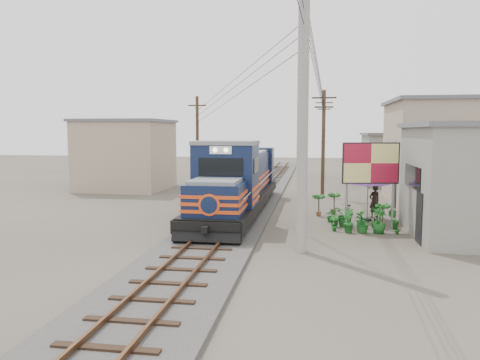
% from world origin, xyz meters
% --- Properties ---
extents(ground, '(120.00, 120.00, 0.00)m').
position_xyz_m(ground, '(0.00, 0.00, 0.00)').
color(ground, '#473F35').
rests_on(ground, ground).
extents(ballast, '(3.60, 70.00, 0.16)m').
position_xyz_m(ballast, '(0.00, 10.00, 0.08)').
color(ballast, '#595651').
rests_on(ballast, ground).
extents(track, '(1.15, 70.00, 0.12)m').
position_xyz_m(track, '(0.00, 10.00, 0.26)').
color(track, '#51331E').
rests_on(track, ground).
extents(locomotive, '(2.79, 15.17, 3.76)m').
position_xyz_m(locomotive, '(0.00, 6.95, 1.66)').
color(locomotive, black).
rests_on(locomotive, ground).
extents(utility_pole_main, '(0.40, 0.40, 10.00)m').
position_xyz_m(utility_pole_main, '(3.50, -0.50, 5.00)').
color(utility_pole_main, '#9E9B93').
rests_on(utility_pole_main, ground).
extents(wooden_pole_mid, '(1.60, 0.24, 7.00)m').
position_xyz_m(wooden_pole_mid, '(4.50, 14.00, 3.68)').
color(wooden_pole_mid, '#4C3826').
rests_on(wooden_pole_mid, ground).
extents(wooden_pole_far, '(1.60, 0.24, 7.50)m').
position_xyz_m(wooden_pole_far, '(4.80, 28.00, 3.93)').
color(wooden_pole_far, '#4C3826').
rests_on(wooden_pole_far, ground).
extents(wooden_pole_left, '(1.60, 0.24, 7.00)m').
position_xyz_m(wooden_pole_left, '(-5.00, 18.00, 3.68)').
color(wooden_pole_left, '#4C3826').
rests_on(wooden_pole_left, ground).
extents(power_lines, '(9.65, 19.00, 3.30)m').
position_xyz_m(power_lines, '(-0.14, 8.49, 7.56)').
color(power_lines, black).
rests_on(power_lines, ground).
extents(shophouse_mid, '(8.40, 7.35, 6.20)m').
position_xyz_m(shophouse_mid, '(12.50, 12.00, 3.11)').
color(shophouse_mid, tan).
rests_on(shophouse_mid, ground).
extents(shophouse_back, '(6.30, 6.30, 4.20)m').
position_xyz_m(shophouse_back, '(11.00, 22.00, 2.11)').
color(shophouse_back, gray).
rests_on(shophouse_back, ground).
extents(shophouse_left, '(6.30, 6.30, 5.20)m').
position_xyz_m(shophouse_left, '(-10.00, 16.00, 2.61)').
color(shophouse_left, tan).
rests_on(shophouse_left, ground).
extents(billboard, '(2.48, 0.54, 3.86)m').
position_xyz_m(billboard, '(6.38, 3.83, 2.85)').
color(billboard, '#99999E').
rests_on(billboard, ground).
extents(market_umbrella, '(2.43, 2.43, 2.33)m').
position_xyz_m(market_umbrella, '(6.52, 5.96, 2.05)').
color(market_umbrella, black).
rests_on(market_umbrella, ground).
extents(vendor, '(0.72, 0.64, 1.66)m').
position_xyz_m(vendor, '(6.96, 6.80, 0.83)').
color(vendor, black).
rests_on(vendor, ground).
extents(plant_nursery, '(3.33, 3.04, 1.11)m').
position_xyz_m(plant_nursery, '(5.84, 3.83, 0.48)').
color(plant_nursery, '#1A5E1E').
rests_on(plant_nursery, ground).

